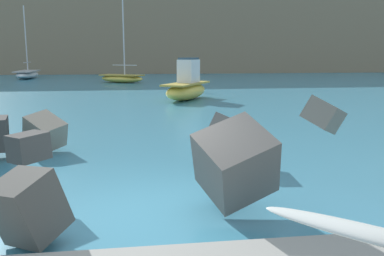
% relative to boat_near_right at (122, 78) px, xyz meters
% --- Properties ---
extents(ground_plane, '(400.00, 400.00, 0.00)m').
position_rel_boat_near_right_xyz_m(ground_plane, '(1.22, -33.25, -0.47)').
color(ground_plane, teal).
extents(breakwater_jetty, '(32.33, 7.42, 2.45)m').
position_rel_boat_near_right_xyz_m(breakwater_jetty, '(0.42, -31.07, 0.60)').
color(breakwater_jetty, '#3D3A38').
rests_on(breakwater_jetty, ground).
extents(boat_near_right, '(4.75, 3.96, 8.12)m').
position_rel_boat_near_right_xyz_m(boat_near_right, '(0.00, 0.00, 0.00)').
color(boat_near_right, '#EAC64C').
rests_on(boat_near_right, ground).
extents(boat_mid_left, '(3.69, 4.76, 2.51)m').
position_rel_boat_near_right_xyz_m(boat_mid_left, '(4.24, -15.48, 0.30)').
color(boat_mid_left, '#EAC64C').
rests_on(boat_mid_left, ground).
extents(boat_mid_right, '(2.16, 6.12, 7.87)m').
position_rel_boat_near_right_xyz_m(boat_mid_right, '(-10.51, 7.95, 0.03)').
color(boat_mid_right, white).
rests_on(boat_mid_right, ground).
extents(headland_bluff, '(109.75, 40.23, 16.41)m').
position_rel_boat_near_right_xyz_m(headland_bluff, '(20.66, 36.36, 7.75)').
color(headland_bluff, '#847056').
rests_on(headland_bluff, ground).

